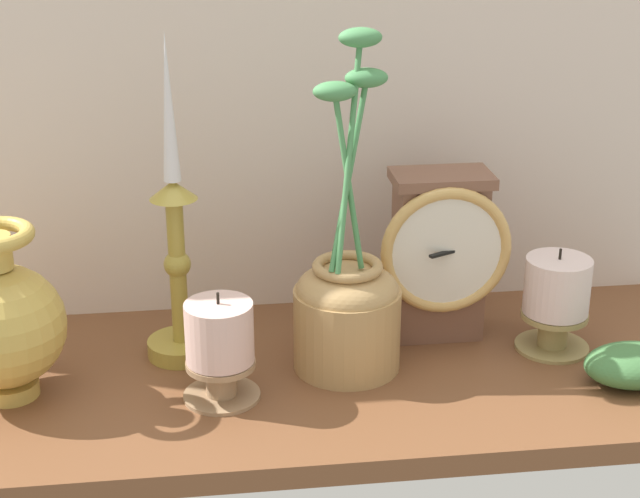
{
  "coord_description": "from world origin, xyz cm",
  "views": [
    {
      "loc": [
        -7.21,
        -94.84,
        51.96
      ],
      "look_at": [
        4.89,
        0.0,
        14.0
      ],
      "focal_mm": 56.3,
      "sensor_mm": 36.0,
      "label": 1
    }
  ],
  "objects_px": {
    "candlestick_tall_left": "(177,256)",
    "brass_vase_jar": "(347,304)",
    "mantel_clock": "(440,253)",
    "pillar_candle_near_clock": "(556,299)",
    "pillar_candle_front": "(220,347)",
    "brass_vase_bulbous": "(3,322)"
  },
  "relations": [
    {
      "from": "candlestick_tall_left",
      "to": "pillar_candle_near_clock",
      "type": "relative_size",
      "value": 2.98
    },
    {
      "from": "mantel_clock",
      "to": "brass_vase_jar",
      "type": "height_order",
      "value": "brass_vase_jar"
    },
    {
      "from": "mantel_clock",
      "to": "candlestick_tall_left",
      "type": "height_order",
      "value": "candlestick_tall_left"
    },
    {
      "from": "pillar_candle_front",
      "to": "pillar_candle_near_clock",
      "type": "relative_size",
      "value": 0.98
    },
    {
      "from": "brass_vase_bulbous",
      "to": "pillar_candle_near_clock",
      "type": "height_order",
      "value": "brass_vase_bulbous"
    },
    {
      "from": "candlestick_tall_left",
      "to": "brass_vase_jar",
      "type": "xyz_separation_m",
      "value": [
        0.18,
        -0.05,
        -0.04
      ]
    },
    {
      "from": "brass_vase_jar",
      "to": "pillar_candle_near_clock",
      "type": "distance_m",
      "value": 0.24
    },
    {
      "from": "pillar_candle_front",
      "to": "pillar_candle_near_clock",
      "type": "height_order",
      "value": "pillar_candle_near_clock"
    },
    {
      "from": "mantel_clock",
      "to": "candlestick_tall_left",
      "type": "distance_m",
      "value": 0.29
    },
    {
      "from": "brass_vase_bulbous",
      "to": "pillar_candle_near_clock",
      "type": "xyz_separation_m",
      "value": [
        0.59,
        0.03,
        -0.02
      ]
    },
    {
      "from": "brass_vase_bulbous",
      "to": "pillar_candle_near_clock",
      "type": "distance_m",
      "value": 0.59
    },
    {
      "from": "brass_vase_jar",
      "to": "pillar_candle_front",
      "type": "height_order",
      "value": "brass_vase_jar"
    },
    {
      "from": "brass_vase_jar",
      "to": "pillar_candle_front",
      "type": "relative_size",
      "value": 3.07
    },
    {
      "from": "brass_vase_bulbous",
      "to": "brass_vase_jar",
      "type": "height_order",
      "value": "brass_vase_jar"
    },
    {
      "from": "candlestick_tall_left",
      "to": "pillar_candle_near_clock",
      "type": "height_order",
      "value": "candlestick_tall_left"
    },
    {
      "from": "pillar_candle_front",
      "to": "pillar_candle_near_clock",
      "type": "distance_m",
      "value": 0.38
    },
    {
      "from": "brass_vase_bulbous",
      "to": "pillar_candle_front",
      "type": "bearing_deg",
      "value": -8.28
    },
    {
      "from": "mantel_clock",
      "to": "brass_vase_jar",
      "type": "bearing_deg",
      "value": -152.47
    },
    {
      "from": "pillar_candle_front",
      "to": "mantel_clock",
      "type": "bearing_deg",
      "value": 23.72
    },
    {
      "from": "mantel_clock",
      "to": "brass_vase_bulbous",
      "type": "height_order",
      "value": "mantel_clock"
    },
    {
      "from": "mantel_clock",
      "to": "pillar_candle_front",
      "type": "xyz_separation_m",
      "value": [
        -0.25,
        -0.11,
        -0.04
      ]
    },
    {
      "from": "brass_vase_bulbous",
      "to": "brass_vase_jar",
      "type": "distance_m",
      "value": 0.35
    }
  ]
}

